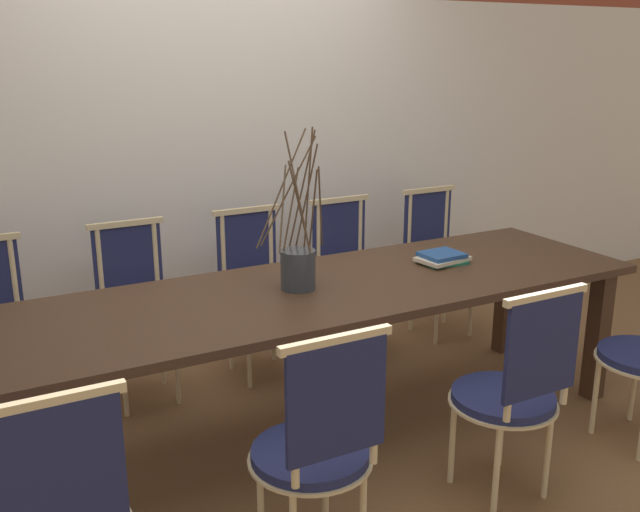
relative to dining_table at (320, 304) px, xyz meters
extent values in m
plane|color=brown|center=(0.00, 0.00, -0.67)|extent=(16.00, 16.00, 0.00)
cube|color=silver|center=(0.00, 1.35, 0.39)|extent=(12.00, 0.06, 2.13)
cube|color=#422B1C|center=(0.00, 0.00, 0.06)|extent=(3.17, 0.91, 0.04)
cube|color=#422B1C|center=(1.48, -0.35, -0.31)|extent=(0.09, 0.09, 0.72)
cube|color=#422B1C|center=(1.48, 0.35, -0.31)|extent=(0.09, 0.09, 0.72)
cylinder|color=beige|center=(-1.16, -0.94, 0.03)|extent=(0.03, 0.03, 0.50)
cube|color=#1E234C|center=(-1.31, -0.95, 0.05)|extent=(0.36, 0.02, 0.40)
cube|color=beige|center=(-1.31, -0.94, 0.26)|extent=(0.40, 0.03, 0.03)
cylinder|color=#1E234C|center=(-0.45, -0.76, -0.24)|extent=(0.42, 0.42, 0.04)
cylinder|color=beige|center=(-0.45, -0.76, -0.26)|extent=(0.45, 0.45, 0.01)
cylinder|color=beige|center=(-0.59, -0.63, -0.46)|extent=(0.03, 0.03, 0.42)
cylinder|color=beige|center=(-0.31, -0.63, -0.46)|extent=(0.03, 0.03, 0.42)
cylinder|color=beige|center=(-0.60, -0.94, 0.03)|extent=(0.03, 0.03, 0.50)
cylinder|color=beige|center=(-0.30, -0.94, 0.03)|extent=(0.03, 0.03, 0.50)
cube|color=#1E234C|center=(-0.45, -0.95, 0.05)|extent=(0.36, 0.02, 0.40)
cube|color=beige|center=(-0.45, -0.94, 0.26)|extent=(0.40, 0.03, 0.03)
cylinder|color=#1E234C|center=(0.44, -0.76, -0.24)|extent=(0.42, 0.42, 0.04)
cylinder|color=beige|center=(0.44, -0.76, -0.26)|extent=(0.45, 0.45, 0.01)
cylinder|color=beige|center=(0.31, -0.63, -0.46)|extent=(0.03, 0.03, 0.42)
cylinder|color=beige|center=(0.58, -0.63, -0.46)|extent=(0.03, 0.03, 0.42)
cylinder|color=beige|center=(0.31, -0.90, -0.46)|extent=(0.03, 0.03, 0.42)
cylinder|color=beige|center=(0.58, -0.90, -0.46)|extent=(0.03, 0.03, 0.42)
cylinder|color=beige|center=(0.30, -0.94, 0.03)|extent=(0.03, 0.03, 0.50)
cylinder|color=beige|center=(0.59, -0.94, 0.03)|extent=(0.03, 0.03, 0.50)
cube|color=#1E234C|center=(0.44, -0.95, 0.05)|extent=(0.36, 0.02, 0.40)
cube|color=beige|center=(0.44, -0.94, 0.26)|extent=(0.40, 0.03, 0.03)
cylinder|color=beige|center=(1.18, -0.63, -0.46)|extent=(0.03, 0.03, 0.42)
cylinder|color=beige|center=(1.45, -0.63, -0.46)|extent=(0.03, 0.03, 0.42)
cylinder|color=beige|center=(-1.23, 0.63, -0.46)|extent=(0.03, 0.03, 0.42)
cylinder|color=beige|center=(-1.23, 0.90, -0.46)|extent=(0.03, 0.03, 0.42)
cylinder|color=beige|center=(-1.22, 0.94, 0.03)|extent=(0.03, 0.03, 0.50)
cylinder|color=#1E234C|center=(-0.65, 0.76, -0.24)|extent=(0.42, 0.42, 0.04)
cylinder|color=beige|center=(-0.65, 0.76, -0.26)|extent=(0.45, 0.45, 0.01)
cylinder|color=beige|center=(-0.51, 0.63, -0.46)|extent=(0.03, 0.03, 0.42)
cylinder|color=beige|center=(-0.79, 0.63, -0.46)|extent=(0.03, 0.03, 0.42)
cylinder|color=beige|center=(-0.51, 0.90, -0.46)|extent=(0.03, 0.03, 0.42)
cylinder|color=beige|center=(-0.79, 0.90, -0.46)|extent=(0.03, 0.03, 0.42)
cylinder|color=beige|center=(-0.50, 0.94, 0.03)|extent=(0.03, 0.03, 0.50)
cylinder|color=beige|center=(-0.80, 0.94, 0.03)|extent=(0.03, 0.03, 0.50)
cube|color=#1E234C|center=(-0.65, 0.95, 0.05)|extent=(0.36, 0.02, 0.40)
cube|color=beige|center=(-0.65, 0.94, 0.26)|extent=(0.40, 0.03, 0.03)
cylinder|color=#1E234C|center=(0.03, 0.76, -0.24)|extent=(0.42, 0.42, 0.04)
cylinder|color=beige|center=(0.03, 0.76, -0.26)|extent=(0.45, 0.45, 0.01)
cylinder|color=beige|center=(0.17, 0.63, -0.46)|extent=(0.03, 0.03, 0.42)
cylinder|color=beige|center=(-0.11, 0.63, -0.46)|extent=(0.03, 0.03, 0.42)
cylinder|color=beige|center=(0.17, 0.90, -0.46)|extent=(0.03, 0.03, 0.42)
cylinder|color=beige|center=(-0.11, 0.90, -0.46)|extent=(0.03, 0.03, 0.42)
cylinder|color=beige|center=(0.18, 0.94, 0.03)|extent=(0.03, 0.03, 0.50)
cylinder|color=beige|center=(-0.12, 0.94, 0.03)|extent=(0.03, 0.03, 0.50)
cube|color=#1E234C|center=(0.03, 0.95, 0.05)|extent=(0.36, 0.02, 0.40)
cube|color=beige|center=(0.03, 0.94, 0.26)|extent=(0.40, 0.03, 0.03)
cylinder|color=#1E234C|center=(0.64, 0.76, -0.24)|extent=(0.42, 0.42, 0.04)
cylinder|color=beige|center=(0.64, 0.76, -0.26)|extent=(0.45, 0.45, 0.01)
cylinder|color=beige|center=(0.78, 0.63, -0.46)|extent=(0.03, 0.03, 0.42)
cylinder|color=beige|center=(0.51, 0.63, -0.46)|extent=(0.03, 0.03, 0.42)
cylinder|color=beige|center=(0.78, 0.90, -0.46)|extent=(0.03, 0.03, 0.42)
cylinder|color=beige|center=(0.51, 0.90, -0.46)|extent=(0.03, 0.03, 0.42)
cylinder|color=beige|center=(0.79, 0.94, 0.03)|extent=(0.03, 0.03, 0.50)
cylinder|color=beige|center=(0.50, 0.94, 0.03)|extent=(0.03, 0.03, 0.50)
cube|color=#1E234C|center=(0.64, 0.95, 0.05)|extent=(0.36, 0.02, 0.40)
cube|color=beige|center=(0.64, 0.94, 0.26)|extent=(0.40, 0.03, 0.03)
cylinder|color=#1E234C|center=(1.31, 0.76, -0.24)|extent=(0.42, 0.42, 0.04)
cylinder|color=beige|center=(1.31, 0.76, -0.26)|extent=(0.45, 0.45, 0.01)
cylinder|color=beige|center=(1.45, 0.63, -0.46)|extent=(0.03, 0.03, 0.42)
cylinder|color=beige|center=(1.18, 0.63, -0.46)|extent=(0.03, 0.03, 0.42)
cylinder|color=beige|center=(1.45, 0.90, -0.46)|extent=(0.03, 0.03, 0.42)
cylinder|color=beige|center=(1.18, 0.90, -0.46)|extent=(0.03, 0.03, 0.42)
cylinder|color=beige|center=(1.46, 0.94, 0.03)|extent=(0.03, 0.03, 0.50)
cylinder|color=beige|center=(1.17, 0.94, 0.03)|extent=(0.03, 0.03, 0.50)
cube|color=#1E234C|center=(1.31, 0.95, 0.05)|extent=(0.36, 0.02, 0.40)
cube|color=beige|center=(1.31, 0.94, 0.26)|extent=(0.40, 0.03, 0.03)
cylinder|color=#33383D|center=(-0.10, 0.03, 0.17)|extent=(0.16, 0.16, 0.18)
cylinder|color=brown|center=(-0.11, 0.08, 0.45)|extent=(0.10, 0.03, 0.37)
cylinder|color=brown|center=(-0.08, 0.17, 0.51)|extent=(0.27, 0.05, 0.50)
cylinder|color=brown|center=(-0.04, 0.03, 0.54)|extent=(0.02, 0.11, 0.56)
cylinder|color=brown|center=(-0.11, -0.01, 0.47)|extent=(0.10, 0.03, 0.42)
cylinder|color=brown|center=(-0.03, 0.02, 0.45)|extent=(0.04, 0.15, 0.38)
cylinder|color=brown|center=(-0.11, 0.17, 0.53)|extent=(0.28, 0.04, 0.53)
cylinder|color=brown|center=(-0.15, 0.08, 0.45)|extent=(0.10, 0.12, 0.38)
cylinder|color=brown|center=(-0.12, -0.02, 0.53)|extent=(0.11, 0.05, 0.54)
cylinder|color=brown|center=(-0.04, 0.06, 0.50)|extent=(0.06, 0.13, 0.48)
cylinder|color=brown|center=(-0.01, -0.02, 0.46)|extent=(0.12, 0.18, 0.40)
cylinder|color=brown|center=(-0.05, 0.08, 0.53)|extent=(0.10, 0.10, 0.54)
cube|color=#1E6B4C|center=(0.74, 0.04, 0.09)|extent=(0.23, 0.18, 0.01)
cube|color=beige|center=(0.74, 0.05, 0.11)|extent=(0.28, 0.21, 0.02)
cube|color=#234C8C|center=(0.74, 0.05, 0.13)|extent=(0.21, 0.19, 0.02)
camera|label=1|loc=(-1.48, -2.74, 1.13)|focal=40.00mm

